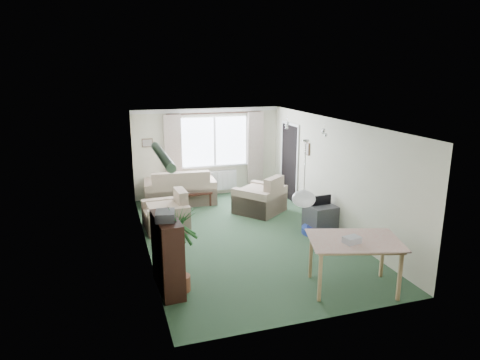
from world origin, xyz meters
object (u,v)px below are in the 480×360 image
object	(u,v)px
houseplant	(181,250)
dining_table	(353,265)
armchair_left	(165,210)
tv_cube	(320,217)
coffee_table	(195,199)
sofa	(180,186)
armchair_corner	(260,194)
pet_bed	(317,230)
bookshelf	(167,254)

from	to	relation	value
houseplant	dining_table	xyz separation A→B (m)	(2.61, -0.74, -0.28)
armchair_left	tv_cube	world-z (taller)	armchair_left
coffee_table	houseplant	world-z (taller)	houseplant
sofa	coffee_table	size ratio (longest dim) A/B	2.22
sofa	armchair_left	bearing A→B (deg)	74.81
tv_cube	houseplant	bearing A→B (deg)	-157.34
sofa	dining_table	distance (m)	5.65
armchair_corner	pet_bed	size ratio (longest dim) A/B	1.60
tv_cube	bookshelf	bearing A→B (deg)	-160.14
sofa	houseplant	distance (m)	4.68
coffee_table	dining_table	xyz separation A→B (m)	(1.52, -4.97, 0.22)
tv_cube	coffee_table	bearing A→B (deg)	127.65
sofa	armchair_corner	xyz separation A→B (m)	(1.73, -1.34, 0.01)
coffee_table	armchair_left	bearing A→B (deg)	-123.47
sofa	dining_table	world-z (taller)	sofa
sofa	armchair_left	xyz separation A→B (m)	(-0.63, -1.79, -0.03)
armchair_corner	tv_cube	bearing A→B (deg)	80.29
coffee_table	dining_table	size ratio (longest dim) A/B	0.63
bookshelf	dining_table	world-z (taller)	bookshelf
armchair_corner	bookshelf	distance (m)	4.15
dining_table	bookshelf	bearing A→B (deg)	162.89
dining_table	tv_cube	distance (m)	2.59
sofa	coffee_table	bearing A→B (deg)	132.62
armchair_left	coffee_table	xyz separation A→B (m)	(0.93, 1.41, -0.24)
bookshelf	tv_cube	size ratio (longest dim) A/B	1.94
bookshelf	dining_table	distance (m)	2.93
armchair_corner	bookshelf	xyz separation A→B (m)	(-2.70, -3.15, 0.14)
armchair_corner	tv_cube	distance (m)	1.76
sofa	bookshelf	distance (m)	4.59
armchair_left	houseplant	distance (m)	2.83
bookshelf	pet_bed	size ratio (longest dim) A/B	1.86
sofa	bookshelf	xyz separation A→B (m)	(-0.97, -4.49, 0.15)
armchair_left	tv_cube	xyz separation A→B (m)	(3.20, -1.08, -0.14)
armchair_corner	armchair_left	distance (m)	2.40
armchair_corner	coffee_table	distance (m)	1.74
sofa	tv_cube	bearing A→B (deg)	135.91
sofa	armchair_left	size ratio (longest dim) A/B	1.90
bookshelf	houseplant	size ratio (longest dim) A/B	0.88
houseplant	pet_bed	world-z (taller)	houseplant
sofa	pet_bed	distance (m)	3.90
tv_cube	armchair_corner	bearing A→B (deg)	114.04
coffee_table	bookshelf	bearing A→B (deg)	-107.22
coffee_table	armchair_corner	bearing A→B (deg)	-33.79
houseplant	pet_bed	xyz separation A→B (m)	(3.19, 1.57, -0.62)
tv_cube	pet_bed	bearing A→B (deg)	-139.12
coffee_table	tv_cube	xyz separation A→B (m)	(2.27, -2.49, 0.10)
coffee_table	sofa	bearing A→B (deg)	128.53
sofa	armchair_corner	size ratio (longest dim) A/B	1.75
armchair_left	armchair_corner	bearing A→B (deg)	97.39
coffee_table	pet_bed	xyz separation A→B (m)	(2.11, -2.66, -0.12)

